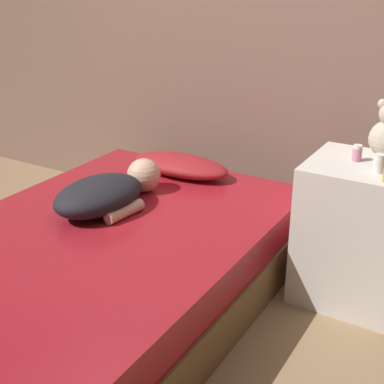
% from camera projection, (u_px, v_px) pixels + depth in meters
% --- Properties ---
extents(ground_plane, '(12.00, 12.00, 0.00)m').
position_uv_depth(ground_plane, '(105.00, 305.00, 2.68)').
color(ground_plane, '#937551').
extents(wall_back, '(8.00, 0.06, 2.60)m').
position_uv_depth(wall_back, '(232.00, 14.00, 3.21)').
color(wall_back, '#846656').
rests_on(wall_back, ground_plane).
extents(bed, '(1.40, 2.08, 0.42)m').
position_uv_depth(bed, '(102.00, 269.00, 2.60)').
color(bed, brown).
rests_on(bed, ground_plane).
extents(nightstand, '(0.49, 0.49, 0.72)m').
position_uv_depth(nightstand, '(354.00, 232.00, 2.64)').
color(nightstand, silver).
rests_on(nightstand, ground_plane).
extents(pillow, '(0.62, 0.28, 0.12)m').
position_uv_depth(pillow, '(180.00, 165.00, 3.18)').
color(pillow, maroon).
rests_on(pillow, bed).
extents(person_lying, '(0.40, 0.70, 0.19)m').
position_uv_depth(person_lying, '(108.00, 192.00, 2.73)').
color(person_lying, black).
rests_on(person_lying, bed).
extents(bottle_white, '(0.05, 0.05, 0.08)m').
position_uv_depth(bottle_white, '(379.00, 164.00, 2.37)').
color(bottle_white, white).
rests_on(bottle_white, nightstand).
extents(bottle_pink, '(0.04, 0.04, 0.08)m').
position_uv_depth(bottle_pink, '(357.00, 153.00, 2.51)').
color(bottle_pink, pink).
rests_on(bottle_pink, nightstand).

